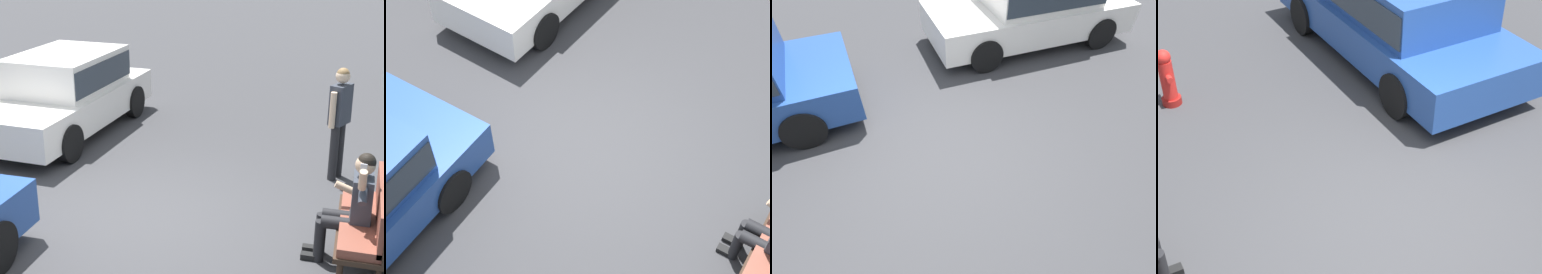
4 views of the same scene
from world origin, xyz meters
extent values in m
plane|color=#38383A|center=(0.00, 0.00, 0.00)|extent=(60.00, 60.00, 0.00)
cylinder|color=black|center=(0.43, 2.57, 0.51)|extent=(0.15, 0.42, 0.15)
cylinder|color=black|center=(0.43, 2.36, 0.25)|extent=(0.12, 0.12, 0.51)
cube|color=black|center=(0.43, 2.28, 0.04)|extent=(0.10, 0.24, 0.07)
cylinder|color=black|center=(0.25, 2.57, 0.51)|extent=(0.15, 0.42, 0.15)
cylinder|color=black|center=(0.25, 2.36, 0.25)|extent=(0.12, 0.12, 0.51)
cube|color=black|center=(0.25, 2.28, 0.04)|extent=(0.10, 0.24, 0.07)
cylinder|color=black|center=(-1.54, -1.82, 0.32)|extent=(0.64, 0.21, 0.64)
cylinder|color=black|center=(1.67, -1.07, 0.31)|extent=(0.61, 0.18, 0.61)
camera|label=1|loc=(6.54, 2.60, 3.65)|focal=55.00mm
camera|label=2|loc=(4.41, 2.60, 6.59)|focal=55.00mm
camera|label=3|loc=(0.80, 2.60, 3.20)|focal=28.00mm
camera|label=4|loc=(-3.65, 2.60, 4.37)|focal=55.00mm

